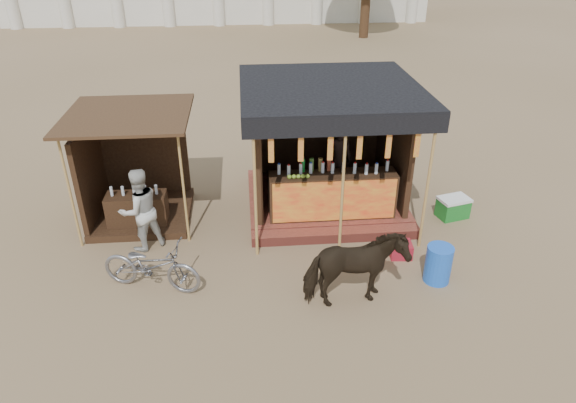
% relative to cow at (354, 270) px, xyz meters
% --- Properties ---
extents(ground, '(120.00, 120.00, 0.00)m').
position_rel_cow_xyz_m(ground, '(-0.93, 0.05, -0.69)').
color(ground, '#846B4C').
rests_on(ground, ground).
extents(main_stall, '(3.60, 3.61, 2.78)m').
position_rel_cow_xyz_m(main_stall, '(0.08, 3.41, 0.34)').
color(main_stall, brown).
rests_on(main_stall, ground).
extents(secondary_stall, '(2.40, 2.40, 2.38)m').
position_rel_cow_xyz_m(secondary_stall, '(-4.10, 3.29, 0.16)').
color(secondary_stall, '#382414').
rests_on(secondary_stall, ground).
extents(cow, '(1.72, 0.98, 1.37)m').
position_rel_cow_xyz_m(cow, '(0.00, 0.00, 0.00)').
color(cow, black).
rests_on(cow, ground).
extents(motorbike, '(1.88, 1.13, 0.93)m').
position_rel_cow_xyz_m(motorbike, '(-3.37, 0.74, -0.22)').
color(motorbike, gray).
rests_on(motorbike, ground).
extents(bystander, '(1.03, 0.97, 1.67)m').
position_rel_cow_xyz_m(bystander, '(-3.72, 2.05, 0.15)').
color(bystander, '#B8B9B2').
rests_on(bystander, ground).
extents(blue_barrel, '(0.53, 0.53, 0.70)m').
position_rel_cow_xyz_m(blue_barrel, '(1.62, 0.50, -0.34)').
color(blue_barrel, blue).
rests_on(blue_barrel, ground).
extents(red_crate, '(0.43, 0.41, 0.29)m').
position_rel_cow_xyz_m(red_crate, '(1.19, 1.30, -0.54)').
color(red_crate, maroon).
rests_on(red_crate, ground).
extents(cooler, '(0.73, 0.59, 0.46)m').
position_rel_cow_xyz_m(cooler, '(2.73, 2.65, -0.45)').
color(cooler, '#197224').
rests_on(cooler, ground).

